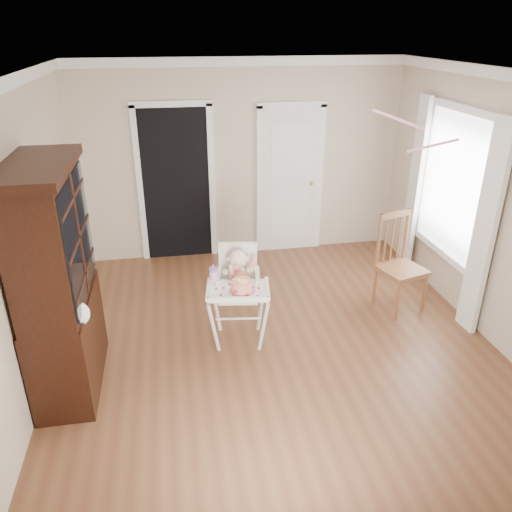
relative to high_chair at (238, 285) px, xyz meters
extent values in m
plane|color=brown|center=(0.37, -0.21, -0.66)|extent=(5.00, 5.00, 0.00)
plane|color=white|center=(0.37, -0.21, 2.04)|extent=(5.00, 5.00, 0.00)
plane|color=#C2AF97|center=(0.37, 2.29, 0.69)|extent=(4.50, 0.00, 4.50)
plane|color=#C2AF97|center=(-1.88, -0.21, 0.69)|extent=(0.00, 5.00, 5.00)
plane|color=#C2AF97|center=(2.62, -0.21, 0.69)|extent=(0.00, 5.00, 5.00)
cube|color=black|center=(-0.53, 2.28, 0.39)|extent=(0.90, 0.03, 2.10)
cube|color=white|center=(-1.02, 2.27, 0.39)|extent=(0.08, 0.05, 2.18)
cube|color=white|center=(-0.04, 2.27, 0.39)|extent=(0.08, 0.05, 2.18)
cube|color=white|center=(-0.53, 2.27, 1.48)|extent=(1.06, 0.05, 0.08)
cube|color=white|center=(1.07, 2.27, 0.36)|extent=(0.80, 0.05, 2.05)
cube|color=white|center=(0.63, 2.27, 0.36)|extent=(0.08, 0.05, 2.13)
cube|color=white|center=(1.51, 2.27, 0.36)|extent=(0.08, 0.05, 2.13)
sphere|color=gold|center=(1.39, 2.23, 0.34)|extent=(0.06, 0.06, 0.06)
cube|color=white|center=(2.60, 0.59, 0.74)|extent=(0.02, 1.20, 1.60)
cube|color=white|center=(2.58, 0.59, 1.58)|extent=(0.06, 1.36, 0.08)
cube|color=white|center=(2.52, -0.19, 0.49)|extent=(0.08, 0.28, 2.30)
cube|color=white|center=(2.52, 1.37, 0.49)|extent=(0.08, 0.28, 2.30)
cylinder|color=white|center=(-0.28, -0.18, -0.38)|extent=(0.14, 0.12, 0.62)
cylinder|color=white|center=(0.21, -0.26, -0.38)|extent=(0.12, 0.14, 0.62)
cylinder|color=white|center=(-0.21, 0.27, -0.38)|extent=(0.12, 0.14, 0.62)
cylinder|color=white|center=(0.28, 0.20, -0.38)|extent=(0.14, 0.12, 0.62)
cylinder|color=white|center=(-0.01, -0.05, -0.37)|extent=(0.48, 0.09, 0.02)
cube|color=silver|center=(0.00, 0.01, -0.09)|extent=(0.44, 0.43, 0.08)
cube|color=silver|center=(-0.19, 0.03, 0.03)|extent=(0.09, 0.36, 0.19)
cube|color=silver|center=(0.20, -0.02, 0.03)|extent=(0.09, 0.36, 0.19)
cube|color=silver|center=(0.03, 0.18, 0.16)|extent=(0.40, 0.12, 0.46)
cube|color=white|center=(-0.03, -0.24, 0.07)|extent=(0.63, 0.49, 0.03)
cube|color=white|center=(-0.06, -0.44, 0.09)|extent=(0.58, 0.11, 0.04)
ellipsoid|color=beige|center=(0.01, 0.04, 0.06)|extent=(0.24, 0.20, 0.27)
sphere|color=beige|center=(0.01, 0.04, 0.27)|extent=(0.21, 0.21, 0.19)
sphere|color=red|center=(0.00, -0.02, 0.11)|extent=(0.14, 0.14, 0.14)
sphere|color=red|center=(-0.03, -0.05, 0.23)|extent=(0.07, 0.07, 0.07)
sphere|color=red|center=(0.15, -0.07, 0.27)|extent=(0.06, 0.06, 0.06)
cylinder|color=silver|center=(-0.01, -0.29, 0.09)|extent=(0.26, 0.26, 0.01)
cylinder|color=red|center=(-0.01, -0.29, 0.15)|extent=(0.20, 0.20, 0.11)
cylinder|color=#F2E08C|center=(0.01, -0.32, 0.20)|extent=(0.09, 0.09, 0.02)
cylinder|color=#F897D8|center=(-0.25, -0.06, 0.15)|extent=(0.08, 0.08, 0.12)
cylinder|color=#8D63AE|center=(-0.25, -0.06, 0.22)|extent=(0.08, 0.08, 0.03)
cone|color=#8D63AE|center=(-0.25, -0.06, 0.26)|extent=(0.03, 0.03, 0.04)
cube|color=black|center=(-1.62, -0.41, -0.22)|extent=(0.49, 1.17, 0.88)
cube|color=black|center=(-1.62, -0.41, 0.80)|extent=(0.45, 1.17, 1.17)
cube|color=black|center=(-1.38, -0.70, 0.80)|extent=(0.02, 0.51, 1.02)
cube|color=black|center=(-1.38, -0.12, 0.80)|extent=(0.02, 0.51, 1.02)
cube|color=black|center=(-1.62, -0.41, 1.40)|extent=(0.53, 1.25, 0.08)
ellipsoid|color=white|center=(-1.42, -0.75, 0.26)|extent=(0.19, 0.16, 0.21)
cube|color=brown|center=(1.94, 0.33, -0.16)|extent=(0.58, 0.58, 0.06)
cylinder|color=brown|center=(1.81, 0.08, -0.41)|extent=(0.04, 0.04, 0.50)
cylinder|color=brown|center=(2.19, 0.19, -0.41)|extent=(0.04, 0.04, 0.50)
cylinder|color=brown|center=(1.69, 0.46, -0.41)|extent=(0.04, 0.04, 0.50)
cylinder|color=brown|center=(2.08, 0.58, -0.41)|extent=(0.04, 0.04, 0.50)
cylinder|color=brown|center=(1.69, 0.47, 0.16)|extent=(0.04, 0.04, 0.65)
cylinder|color=brown|center=(2.07, 0.59, 0.16)|extent=(0.04, 0.04, 0.65)
cube|color=brown|center=(1.88, 0.53, 0.45)|extent=(0.42, 0.16, 0.07)
camera|label=1|loc=(-0.59, -4.43, 2.40)|focal=35.00mm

